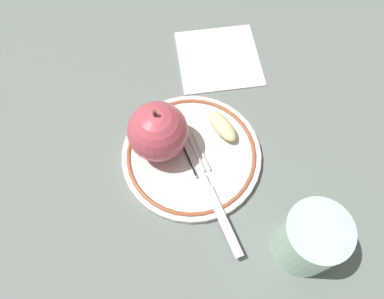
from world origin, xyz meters
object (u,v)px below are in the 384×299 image
plate (192,158)px  apple_red_whole (158,132)px  fork (212,196)px  napkin_folded (219,58)px  apple_slice_front (222,126)px  drinking_glass (310,239)px

plate → apple_red_whole: bearing=-119.2°
fork → napkin_folded: size_ratio=1.39×
apple_red_whole → plate: bearing=60.8°
plate → apple_red_whole: apple_red_whole is taller
apple_red_whole → fork: (0.09, 0.06, -0.04)m
apple_slice_front → drinking_glass: drinking_glass is taller
apple_slice_front → fork: (0.10, -0.04, -0.01)m
fork → apple_red_whole: bearing=21.4°
plate → napkin_folded: 0.20m
apple_slice_front → drinking_glass: bearing=176.1°
plate → drinking_glass: drinking_glass is taller
plate → apple_slice_front: 0.06m
plate → napkin_folded: size_ratio=1.51×
plate → apple_red_whole: (-0.02, -0.04, 0.05)m
apple_red_whole → napkin_folded: size_ratio=0.70×
drinking_glass → apple_red_whole: bearing=-137.0°
napkin_folded → apple_slice_front: bearing=-10.2°
plate → fork: fork is taller
apple_slice_front → napkin_folded: 0.15m
drinking_glass → apple_slice_front: bearing=-159.9°
plate → napkin_folded: plate is taller
plate → fork: bearing=13.9°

